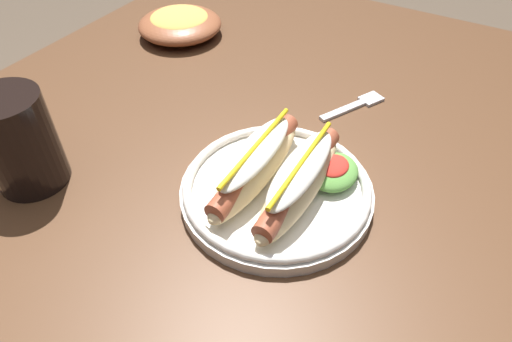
{
  "coord_description": "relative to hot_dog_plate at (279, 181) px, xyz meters",
  "views": [
    {
      "loc": [
        -0.3,
        -0.24,
        1.16
      ],
      "look_at": [
        0.05,
        -0.04,
        0.77
      ],
      "focal_mm": 31.45,
      "sensor_mm": 36.0,
      "label": 1
    }
  ],
  "objects": [
    {
      "name": "dining_table",
      "position": [
        -0.05,
        0.07,
        -0.11
      ],
      "size": [
        1.38,
        1.0,
        0.74
      ],
      "color": "#51331E",
      "rests_on": "ground_plane"
    },
    {
      "name": "fork",
      "position": [
        0.24,
        -0.01,
        -0.02
      ],
      "size": [
        0.12,
        0.07,
        0.0
      ],
      "rotation": [
        0.0,
        0.0,
        -0.47
      ],
      "color": "silver",
      "rests_on": "dining_table"
    },
    {
      "name": "side_bowl",
      "position": [
        0.29,
        0.38,
        -0.0
      ],
      "size": [
        0.16,
        0.16,
        0.05
      ],
      "color": "brown",
      "rests_on": "dining_table"
    },
    {
      "name": "hot_dog_plate",
      "position": [
        0.0,
        0.0,
        0.0
      ],
      "size": [
        0.24,
        0.24,
        0.08
      ],
      "color": "silver",
      "rests_on": "dining_table"
    },
    {
      "name": "soda_cup",
      "position": [
        -0.14,
        0.29,
        0.04
      ],
      "size": [
        0.09,
        0.09,
        0.13
      ],
      "primitive_type": "cylinder",
      "color": "black",
      "rests_on": "dining_table"
    }
  ]
}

